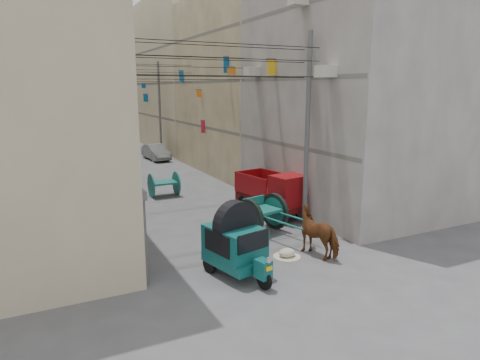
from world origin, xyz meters
TOP-DOWN VIEW (x-y plane):
  - ground at (0.00, 0.00)m, footprint 140.00×140.00m
  - building_row_left at (-8.00, 34.13)m, footprint 8.00×62.00m
  - building_row_right at (8.00, 34.13)m, footprint 8.00×62.00m
  - end_cap_building at (0.00, 66.00)m, footprint 22.00×10.00m
  - shutters_left at (-3.92, 10.38)m, footprint 0.18×14.40m
  - signboards at (-0.01, 21.66)m, footprint 8.22×40.52m
  - ac_units at (3.65, 7.67)m, footprint 0.70×6.55m
  - utility_poles at (0.00, 17.00)m, footprint 7.40×22.20m
  - overhead_cables at (0.00, 14.40)m, footprint 7.40×22.52m
  - auto_rickshaw at (-1.21, 2.79)m, footprint 1.87×2.69m
  - tonga_cart at (1.53, 5.98)m, footprint 2.03×3.55m
  - mini_truck at (3.27, 7.74)m, footprint 2.21×3.85m
  - second_cart at (-0.38, 13.57)m, footprint 1.50×1.33m
  - feed_sack at (1.01, 3.31)m, footprint 0.60×0.48m
  - horse at (2.18, 3.00)m, footprint 1.32×2.09m
  - distant_car_white at (-2.55, 16.96)m, footprint 1.39×3.43m
  - distant_car_grey at (2.51, 25.79)m, footprint 1.60×3.94m
  - distant_car_green at (-0.70, 42.39)m, footprint 1.92×3.85m

SIDE VIEW (x-z plane):
  - ground at x=0.00m, z-range 0.00..0.00m
  - feed_sack at x=1.01m, z-range 0.00..0.30m
  - distant_car_green at x=-0.70m, z-range 0.00..1.07m
  - distant_car_white at x=-2.55m, z-range 0.00..1.17m
  - distant_car_grey at x=2.51m, z-range 0.00..1.27m
  - second_cart at x=-0.38m, z-range 0.04..1.35m
  - tonga_cart at x=1.53m, z-range 0.03..1.54m
  - horse at x=2.18m, z-range 0.00..1.63m
  - mini_truck at x=3.27m, z-range -0.04..2.00m
  - auto_rickshaw at x=-1.21m, z-range 0.16..1.99m
  - shutters_left at x=-3.92m, z-range 0.06..2.93m
  - signboards at x=-0.01m, z-range 0.59..6.27m
  - utility_poles at x=0.00m, z-range 0.00..8.00m
  - building_row_left at x=-8.00m, z-range -0.54..13.46m
  - building_row_right at x=8.00m, z-range -0.54..13.46m
  - end_cap_building at x=0.00m, z-range 0.00..13.00m
  - overhead_cables at x=0.00m, z-range 6.20..7.33m
  - ac_units at x=3.65m, z-range 5.76..9.11m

